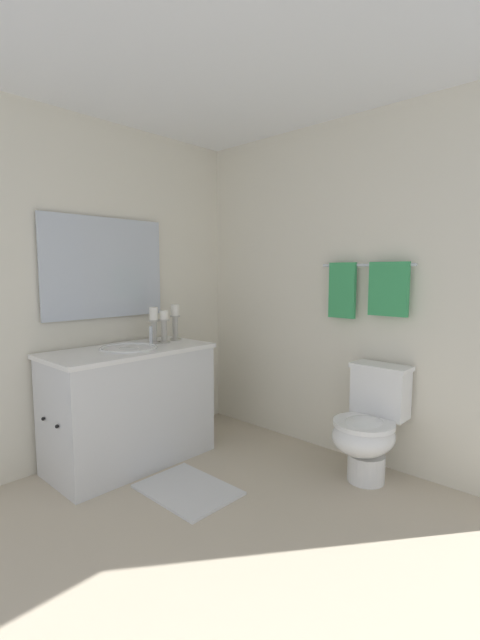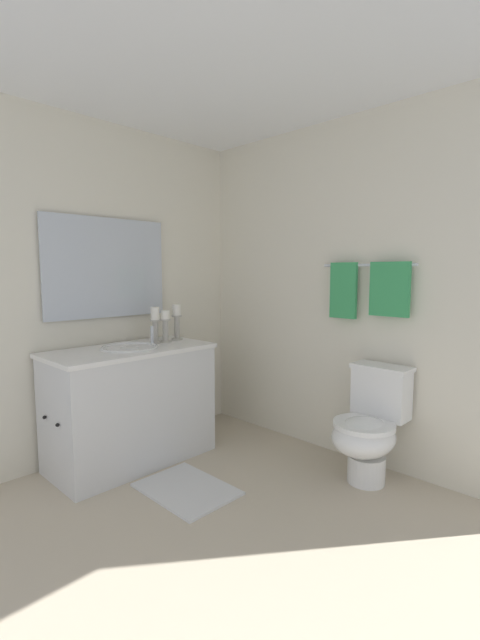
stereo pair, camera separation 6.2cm
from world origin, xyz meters
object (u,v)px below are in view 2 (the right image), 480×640
Objects in this scene: towel_bar at (368,265)px; bath_mat at (187,489)px; vanity_cabinet at (131,405)px; candle_holder_short at (165,326)px; candle_holder_tall at (177,321)px; toilet at (369,427)px; towel_near_vanity at (343,290)px; towel_center at (390,289)px; mirror at (107,268)px; sink_basin at (130,353)px; candle_holder_mid at (155,324)px.

towel_bar is 1.14× the size of bath_mat.
candle_holder_short reaches higher than vanity_cabinet.
candle_holder_tall is 0.41× the size of towel_bar.
toilet is (1.39, 0.58, -0.59)m from candle_holder_short.
towel_center is at bearing 0.00° from towel_near_vanity.
candle_holder_short is 1.35m from towel_near_vanity.
towel_center is (0.17, -0.02, -0.16)m from towel_bar.
candle_holder_short is 0.33× the size of toilet.
towel_center is (0.34, 0.00, 0.02)m from towel_near_vanity.
mirror reaches higher than candle_holder_short.
sink_basin is at bearing 90.00° from vanity_cabinet.
mirror is 1.73m from towel_near_vanity.
mirror is 2.15m from toilet.
mirror is 2.42× the size of towel_near_vanity.
candle_holder_short reaches higher than sink_basin.
mirror is at bearing -139.93° from towel_near_vanity.
mirror reaches higher than sink_basin.
toilet is at bearing 50.33° from bath_mat.
candle_holder_short is (0.04, -0.14, -0.02)m from candle_holder_tall.
towel_bar is at bearing 34.43° from candle_holder_mid.
sink_basin is 0.42× the size of mirror.
candle_holder_short reaches higher than bath_mat.
toilet is at bearing -91.88° from towel_center.
towel_near_vanity is at bearing 69.54° from bath_mat.
towel_bar reaches higher than bath_mat.
sink_basin reaches higher than vanity_cabinet.
towel_bar is at bearing 42.93° from sink_basin.
sink_basin is (0.00, 0.00, 0.38)m from vanity_cabinet.
candle_holder_tall is (-0.05, 0.46, 0.56)m from vanity_cabinet.
toilet is 1.89× the size of towel_near_vanity.
candle_holder_tall is 0.20m from candle_holder_mid.
sink_basin is 1.12× the size of towel_center.
towel_bar is (-0.17, 0.22, 1.05)m from toilet.
bath_mat is at bearing -0.09° from sink_basin.
mirror is 1.28× the size of toilet.
bath_mat is at bearing 0.00° from vanity_cabinet.
vanity_cabinet is at bearing -146.66° from toilet.
toilet is (1.38, 0.91, -0.05)m from vanity_cabinet.
towel_center is (1.40, 0.78, 0.29)m from candle_holder_short.
towel_near_vanity is (1.04, 1.11, 0.82)m from vanity_cabinet.
candle_holder_short is (0.26, 0.32, -0.44)m from mirror.
candle_holder_tall is (-0.05, 0.46, 0.19)m from sink_basin.
towel_near_vanity is 0.66× the size of bath_mat.
vanity_cabinet is 1.93× the size of bath_mat.
mirror reaches higher than candle_holder_tall.
candle_holder_tall reaches higher than candle_holder_mid.
vanity_cabinet is 0.38m from sink_basin.
mirror is at bearing -151.34° from toilet.
candle_holder_mid is at bearing 49.18° from mirror.
towel_center is (0.01, 0.20, 0.89)m from toilet.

